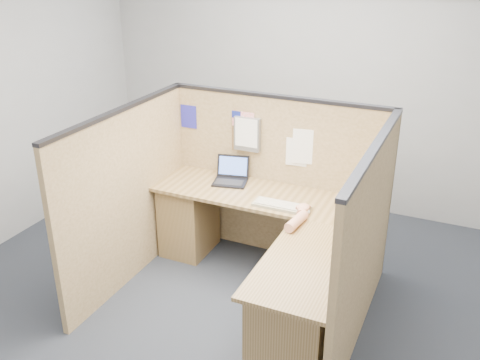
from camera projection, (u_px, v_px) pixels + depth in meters
The scene contains 13 objects.
floor at pixel (231, 308), 4.34m from camera, with size 5.00×5.00×0.00m, color #20252E.
wall_back at pixel (320, 79), 5.65m from camera, with size 5.00×5.00×0.00m, color #97999C.
cubicle_partitions at pixel (252, 202), 4.38m from camera, with size 2.06×1.83×1.53m.
l_desk at pixel (266, 254), 4.35m from camera, with size 1.95×1.75×0.73m.
laptop at pixel (233, 176), 4.85m from camera, with size 0.34×0.34×0.21m.
keyboard at pixel (282, 206), 4.37m from camera, with size 0.47×0.16×0.03m.
mouse at pixel (303, 211), 4.27m from camera, with size 0.12×0.07×0.05m, color silver.
hand_forearm at pixel (299, 217), 4.13m from camera, with size 0.12×0.42×0.09m.
blue_poster at pixel (189, 117), 4.98m from camera, with size 0.16×0.00×0.22m, color #222198.
american_flag at pixel (240, 120), 4.75m from camera, with size 0.22×0.01×0.37m.
file_holder at pixel (247, 134), 4.76m from camera, with size 0.24×0.05×0.31m.
paper_left at pixel (297, 152), 4.65m from camera, with size 0.20×0.00×0.25m, color white.
paper_right at pixel (307, 147), 4.60m from camera, with size 0.25×0.00×0.31m, color white.
Camera 1 is at (1.53, -3.21, 2.69)m, focal length 40.00 mm.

